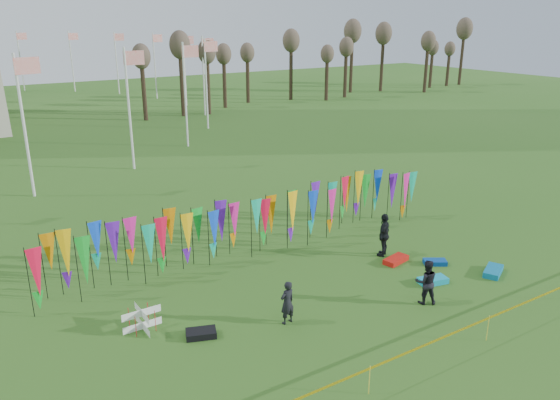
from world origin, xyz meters
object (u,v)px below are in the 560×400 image
kite_bag_teal (493,271)px  kite_bag_turquoise (433,280)px  kite_bag_red (396,260)px  box_kite (142,319)px  person_mid (426,282)px  person_left (287,302)px  person_right (384,235)px  kite_bag_blue (435,262)px  kite_bag_black (201,333)px

kite_bag_teal → kite_bag_turquoise: bearing=164.8°
kite_bag_turquoise → kite_bag_red: kite_bag_turquoise is taller
box_kite → kite_bag_teal: (13.29, -3.46, -0.26)m
person_mid → kite_bag_teal: 4.14m
person_left → person_right: size_ratio=0.81×
person_right → kite_bag_red: person_right is taller
person_left → person_mid: person_mid is taller
kite_bag_blue → kite_bag_teal: (1.31, -1.87, 0.02)m
kite_bag_blue → person_mid: bearing=-143.2°
kite_bag_red → kite_bag_blue: bearing=-39.4°
person_mid → kite_bag_teal: size_ratio=1.37×
box_kite → person_right: bearing=1.4°
person_left → person_right: 6.94m
kite_bag_black → kite_bag_blue: bearing=-1.0°
kite_bag_red → box_kite: bearing=176.9°
box_kite → kite_bag_red: size_ratio=0.64×
kite_bag_turquoise → kite_bag_teal: bearing=-15.2°
kite_bag_teal → person_right: bearing=124.1°
box_kite → person_left: size_ratio=0.49×
person_left → kite_bag_red: person_left is taller
kite_bag_blue → box_kite: bearing=172.4°
box_kite → kite_bag_black: size_ratio=0.78×
kite_bag_black → kite_bag_red: bearing=5.2°
box_kite → kite_bag_teal: 13.73m
person_left → kite_bag_blue: person_left is taller
kite_bag_teal → kite_bag_blue: bearing=125.0°
person_left → kite_bag_teal: (9.02, -1.28, -0.65)m
person_right → kite_bag_teal: bearing=93.0°
person_mid → kite_bag_blue: bearing=-112.1°
kite_bag_turquoise → kite_bag_blue: kite_bag_turquoise is taller
person_right → kite_bag_black: person_right is taller
box_kite → kite_bag_red: bearing=-3.1°
person_left → kite_bag_blue: 7.76m
person_right → kite_bag_blue: size_ratio=2.06×
person_right → kite_bag_teal: (2.52, -3.72, -0.84)m
person_right → kite_bag_black: size_ratio=1.97×
person_left → kite_bag_black: 2.98m
kite_bag_turquoise → kite_bag_teal: 2.76m
person_left → kite_bag_turquoise: bearing=166.4°
person_right → kite_bag_red: size_ratio=1.62×
box_kite → person_mid: 9.92m
person_left → kite_bag_turquoise: person_left is taller
kite_bag_black → person_right: bearing=10.2°
person_mid → kite_bag_blue: (2.77, 2.07, -0.73)m
person_left → kite_bag_black: person_left is taller
kite_bag_red → kite_bag_teal: 3.85m
person_mid → kite_bag_teal: person_mid is taller
box_kite → person_left: 4.81m
person_left → kite_bag_red: size_ratio=1.31×
kite_bag_teal → kite_bag_black: bearing=170.2°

